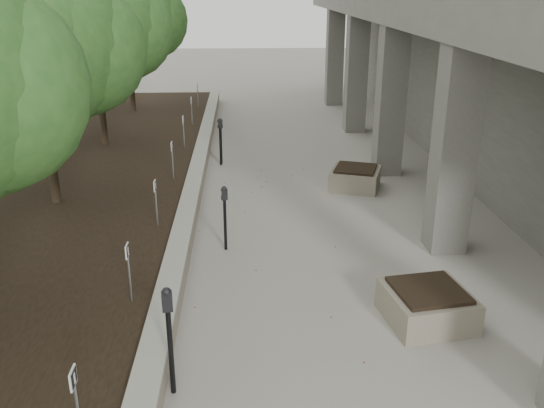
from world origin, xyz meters
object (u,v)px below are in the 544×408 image
object	(u,v)px
crabapple_tree_5	(127,38)
parking_meter_4	(220,142)
planter_back	(355,178)
crabapple_tree_4	(96,53)
parking_meter_2	(170,342)
parking_meter_5	(221,141)
parking_meter_3	(225,218)
crabapple_tree_3	(40,79)
planter_front	(427,305)

from	to	relation	value
crabapple_tree_5	parking_meter_4	size ratio (longest dim) A/B	3.91
planter_back	parking_meter_4	bearing A→B (deg)	147.92
crabapple_tree_4	parking_meter_2	bearing A→B (deg)	-73.81
parking_meter_4	planter_back	distance (m)	4.21
parking_meter_4	parking_meter_5	size ratio (longest dim) A/B	1.03
crabapple_tree_5	parking_meter_2	bearing A→B (deg)	-78.65
crabapple_tree_4	parking_meter_3	size ratio (longest dim) A/B	4.05
crabapple_tree_5	parking_meter_3	distance (m)	12.70
crabapple_tree_4	planter_back	distance (m)	8.31
crabapple_tree_3	parking_meter_2	distance (m)	7.38
parking_meter_3	parking_meter_4	distance (m)	5.84
crabapple_tree_5	parking_meter_3	size ratio (longest dim) A/B	4.05
crabapple_tree_3	crabapple_tree_5	distance (m)	10.00
parking_meter_2	parking_meter_4	size ratio (longest dim) A/B	1.11
crabapple_tree_4	crabapple_tree_5	distance (m)	5.00
parking_meter_3	parking_meter_4	bearing A→B (deg)	73.61
crabapple_tree_4	parking_meter_4	xyz separation A→B (m)	(3.54, -1.03, -2.42)
crabapple_tree_4	parking_meter_2	distance (m)	11.89
planter_front	crabapple_tree_5	bearing A→B (deg)	115.67
parking_meter_2	planter_back	bearing A→B (deg)	54.96
parking_meter_2	planter_back	world-z (taller)	parking_meter_2
parking_meter_3	planter_back	bearing A→B (deg)	28.61
crabapple_tree_4	parking_meter_5	world-z (taller)	crabapple_tree_4
planter_back	parking_meter_5	bearing A→B (deg)	145.93
parking_meter_2	parking_meter_4	world-z (taller)	parking_meter_2
parking_meter_2	parking_meter_3	distance (m)	4.37
crabapple_tree_4	planter_front	bearing A→B (deg)	-53.90
parking_meter_5	planter_back	bearing A→B (deg)	-16.70
crabapple_tree_3	parking_meter_4	size ratio (longest dim) A/B	3.91
parking_meter_4	parking_meter_5	bearing A→B (deg)	63.30
parking_meter_4	parking_meter_2	bearing A→B (deg)	-113.10
planter_front	parking_meter_4	bearing A→B (deg)	112.09
parking_meter_5	planter_front	distance (m)	9.47
parking_meter_2	planter_back	size ratio (longest dim) A/B	1.29
crabapple_tree_5	parking_meter_5	bearing A→B (deg)	-58.75
parking_meter_4	parking_meter_5	distance (m)	0.17
crabapple_tree_3	crabapple_tree_5	world-z (taller)	same
planter_back	parking_meter_3	bearing A→B (deg)	-132.21
crabapple_tree_4	planter_back	size ratio (longest dim) A/B	4.54
crabapple_tree_3	parking_meter_4	bearing A→B (deg)	48.28
crabapple_tree_3	planter_back	size ratio (longest dim) A/B	4.54
crabapple_tree_4	parking_meter_3	world-z (taller)	crabapple_tree_4
crabapple_tree_5	planter_front	xyz separation A→B (m)	(7.05, -14.66, -2.83)
parking_meter_3	crabapple_tree_4	bearing A→B (deg)	99.98
parking_meter_3	crabapple_tree_3	bearing A→B (deg)	134.92
crabapple_tree_5	parking_meter_3	xyz separation A→B (m)	(3.83, -11.86, -2.45)
parking_meter_3	planter_front	bearing A→B (deg)	-60.24
crabapple_tree_3	parking_meter_5	world-z (taller)	crabapple_tree_3
crabapple_tree_5	parking_meter_2	size ratio (longest dim) A/B	3.53
crabapple_tree_5	parking_meter_4	bearing A→B (deg)	-59.56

